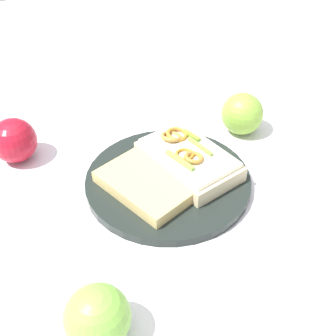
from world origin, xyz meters
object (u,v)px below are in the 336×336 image
apple_3 (97,317)px  drinking_glass (330,292)px  sandwich (188,158)px  apple_0 (14,140)px  bread_slice_side (146,184)px  plate (168,181)px  apple_1 (242,114)px

apple_3 → drinking_glass: bearing=157.8°
sandwich → apple_0: (0.24, -0.17, 0.01)m
drinking_glass → apple_0: bearing=-62.3°
bread_slice_side → apple_0: (0.16, -0.19, 0.01)m
bread_slice_side → apple_3: apple_3 is taller
plate → apple_0: size_ratio=3.45×
sandwich → drinking_glass: bearing=-7.7°
apple_0 → apple_3: size_ratio=1.01×
plate → bread_slice_side: (0.04, 0.01, 0.02)m
apple_3 → sandwich: bearing=-139.0°
bread_slice_side → apple_1: bearing=91.2°
apple_0 → apple_1: bearing=163.7°
apple_0 → drinking_glass: 0.54m
plate → apple_1: (-0.19, -0.07, 0.03)m
plate → drinking_glass: drinking_glass is taller
sandwich → apple_1: (-0.15, -0.06, 0.01)m
drinking_glass → apple_3: bearing=-22.2°
plate → apple_1: apple_1 is taller
apple_3 → apple_1: bearing=-145.4°
sandwich → apple_3: size_ratio=2.37×
apple_1 → apple_3: size_ratio=1.02×
apple_1 → sandwich: bearing=22.1°
apple_3 → bread_slice_side: bearing=-128.7°
sandwich → apple_3: 0.31m
apple_1 → drinking_glass: 0.39m
apple_0 → sandwich: bearing=144.0°
sandwich → bread_slice_side: sandwich is taller
plate → apple_3: (0.19, 0.20, 0.03)m
bread_slice_side → apple_0: apple_0 is taller
bread_slice_side → apple_0: 0.25m
apple_0 → plate: bearing=137.3°
sandwich → apple_3: bearing=-58.9°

